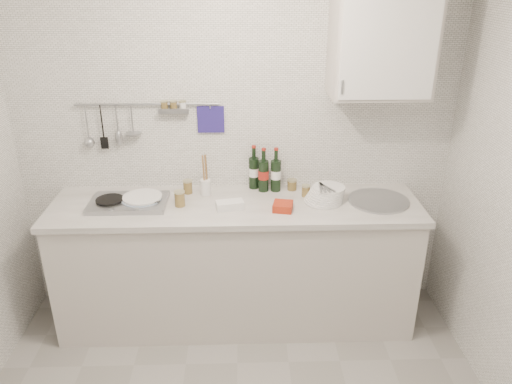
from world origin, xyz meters
TOP-DOWN VIEW (x-y plane):
  - back_wall at (0.00, 1.40)m, footprint 3.00×0.02m
  - counter at (0.01, 1.10)m, footprint 2.44×0.64m
  - wall_rail at (-0.60, 1.37)m, footprint 0.98×0.09m
  - wall_cabinet at (0.90, 1.22)m, footprint 0.60×0.38m
  - plate_stack_hob at (-0.62, 1.12)m, footprint 0.28×0.28m
  - plate_stack_sink at (0.60, 1.12)m, footprint 0.27×0.26m
  - wine_bottles at (0.20, 1.32)m, footprint 0.22×0.13m
  - butter_dish at (-0.04, 1.02)m, footprint 0.19×0.12m
  - strawberry_punnet at (0.30, 0.99)m, footprint 0.14×0.14m
  - utensil_crock at (-0.20, 1.25)m, footprint 0.07×0.07m
  - jar_a at (-0.33, 1.28)m, footprint 0.06×0.06m
  - jar_b at (0.39, 1.31)m, footprint 0.07×0.07m
  - jar_c at (0.48, 1.20)m, footprint 0.06×0.06m
  - jar_d at (-0.36, 1.07)m, footprint 0.07×0.07m

SIDE VIEW (x-z plane):
  - counter at x=0.01m, z-range -0.05..0.92m
  - plate_stack_hob at x=-0.62m, z-range 0.92..0.97m
  - strawberry_punnet at x=0.30m, z-range 0.92..0.97m
  - butter_dish at x=-0.04m, z-range 0.92..0.97m
  - jar_b at x=0.39m, z-range 0.92..1.00m
  - jar_c at x=0.48m, z-range 0.92..1.00m
  - plate_stack_sink at x=0.60m, z-range 0.92..1.02m
  - jar_a at x=-0.33m, z-range 0.92..1.02m
  - jar_d at x=-0.36m, z-range 0.92..1.03m
  - utensil_crock at x=-0.20m, z-range 0.84..1.14m
  - wine_bottles at x=0.20m, z-range 0.92..1.23m
  - back_wall at x=0.00m, z-range 0.00..2.50m
  - wall_rail at x=-0.60m, z-range 1.26..1.60m
  - wall_cabinet at x=0.90m, z-range 1.60..2.30m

